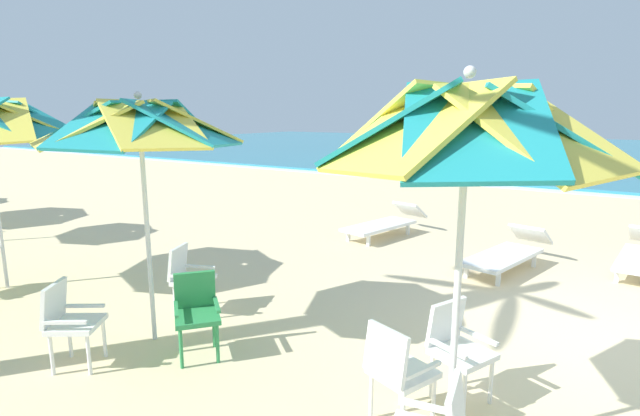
% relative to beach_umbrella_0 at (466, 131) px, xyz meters
% --- Properties ---
extents(ground_plane, '(80.00, 80.00, 0.00)m').
position_rel_beach_umbrella_0_xyz_m(ground_plane, '(0.84, 2.69, -2.36)').
color(ground_plane, beige).
extents(sea, '(80.00, 36.00, 0.10)m').
position_rel_beach_umbrella_0_xyz_m(sea, '(0.84, 32.33, -2.31)').
color(sea, teal).
rests_on(sea, ground).
extents(surf_foam, '(80.00, 0.70, 0.01)m').
position_rel_beach_umbrella_0_xyz_m(surf_foam, '(0.84, 14.03, -2.36)').
color(surf_foam, white).
rests_on(surf_foam, ground).
extents(beach_umbrella_0, '(2.00, 2.00, 2.77)m').
position_rel_beach_umbrella_0_xyz_m(beach_umbrella_0, '(0.00, 0.00, 0.00)').
color(beach_umbrella_0, silver).
rests_on(beach_umbrella_0, ground).
extents(plastic_chair_0, '(0.56, 0.59, 0.87)m').
position_rel_beach_umbrella_0_xyz_m(plastic_chair_0, '(-0.48, 0.12, -1.87)').
color(plastic_chair_0, white).
rests_on(plastic_chair_0, ground).
extents(plastic_chair_1, '(0.60, 0.57, 0.87)m').
position_rel_beach_umbrella_0_xyz_m(plastic_chair_1, '(-0.21, 0.77, -1.87)').
color(plastic_chair_1, white).
rests_on(plastic_chair_1, ground).
extents(beach_umbrella_1, '(2.10, 2.10, 2.70)m').
position_rel_beach_umbrella_0_xyz_m(beach_umbrella_1, '(-3.36, 0.04, -0.02)').
color(beach_umbrella_1, silver).
rests_on(beach_umbrella_1, ground).
extents(plastic_chair_3, '(0.63, 0.63, 0.87)m').
position_rel_beach_umbrella_0_xyz_m(plastic_chair_3, '(-2.69, 0.06, -1.87)').
color(plastic_chair_3, '#2D8C4C').
rests_on(plastic_chair_3, ground).
extents(plastic_chair_4, '(0.59, 0.57, 0.87)m').
position_rel_beach_umbrella_0_xyz_m(plastic_chair_4, '(-3.59, 0.75, -1.87)').
color(plastic_chair_4, white).
rests_on(plastic_chair_4, ground).
extents(plastic_chair_5, '(0.63, 0.62, 0.87)m').
position_rel_beach_umbrella_0_xyz_m(plastic_chair_5, '(-3.56, -0.79, -1.87)').
color(plastic_chair_5, white).
rests_on(plastic_chair_5, ground).
extents(sun_lounger_1, '(1.07, 2.23, 0.62)m').
position_rel_beach_umbrella_0_xyz_m(sun_lounger_1, '(-0.64, 4.77, -2.08)').
color(sun_lounger_1, white).
rests_on(sun_lounger_1, ground).
extents(sun_lounger_2, '(1.07, 2.23, 0.62)m').
position_rel_beach_umbrella_0_xyz_m(sun_lounger_2, '(-3.23, 5.65, -2.08)').
color(sun_lounger_2, white).
rests_on(sun_lounger_2, ground).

